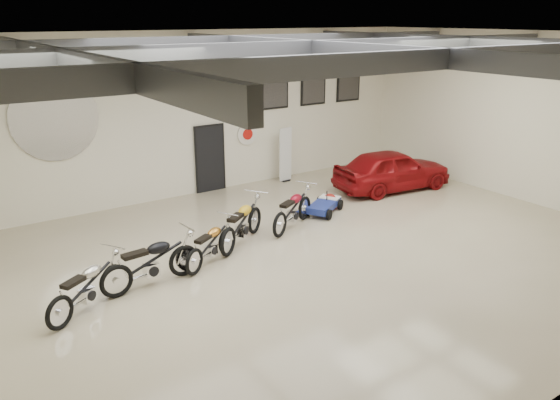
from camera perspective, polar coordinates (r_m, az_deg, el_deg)
floor at (r=12.86m, az=3.01°, el=-6.07°), size 16.00×12.00×0.01m
ceiling at (r=11.69m, az=3.44°, el=16.78°), size 16.00×12.00×0.01m
back_wall at (r=17.10m, az=-9.13°, el=8.75°), size 16.00×0.02×5.00m
right_wall at (r=17.95m, az=24.26°, el=7.81°), size 0.02×12.00×5.00m
ceiling_beams at (r=11.70m, az=3.41°, el=15.56°), size 15.80×11.80×0.32m
door at (r=17.57m, az=-7.35°, el=4.26°), size 0.92×0.08×2.10m
logo_plaque at (r=15.77m, az=-22.48°, el=7.86°), size 2.30×0.06×1.16m
poster_left at (r=18.43m, az=-0.55°, el=11.57°), size 1.05×0.08×1.35m
poster_mid at (r=19.35m, az=3.49°, el=11.88°), size 1.05×0.08×1.35m
poster_right at (r=20.35m, az=7.16°, el=12.11°), size 1.05×0.08×1.35m
oil_sign at (r=18.07m, az=-3.45°, el=6.90°), size 0.72×0.10×0.72m
banner_stand at (r=18.51m, az=0.57°, el=4.77°), size 0.53×0.26×1.86m
motorcycle_silver at (r=11.09m, az=-19.59°, el=-8.48°), size 2.03×1.59×1.04m
motorcycle_black at (r=11.66m, az=-13.37°, el=-6.24°), size 2.24×0.89×1.14m
motorcycle_gold at (r=12.50m, az=-7.27°, el=-4.52°), size 1.92×1.44×0.98m
motorcycle_yellow at (r=13.43m, az=-4.03°, el=-2.36°), size 2.19×1.80×1.14m
motorcycle_red at (r=14.43m, az=1.32°, el=-0.94°), size 2.12×1.53×1.07m
go_kart at (r=15.80m, az=4.82°, el=-0.14°), size 1.81×1.49×0.60m
vintage_car at (r=18.02m, az=11.65°, el=3.14°), size 2.06×4.10×1.34m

